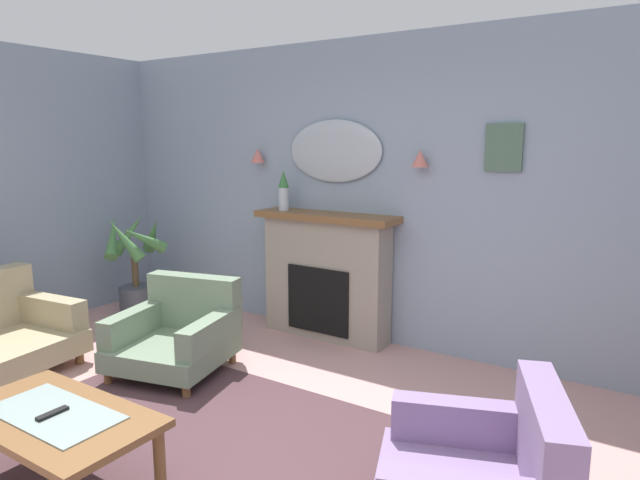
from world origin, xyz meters
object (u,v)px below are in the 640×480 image
Objects in this scene: fireplace at (326,277)px; potted_plant_tall_palm at (135,267)px; wall_sconce_right at (420,158)px; wall_mirror at (334,151)px; armchair_in_corner at (179,332)px; wall_sconce_left at (258,155)px; tv_remote at (53,414)px; armchair_by_coffee_table at (485,473)px; coffee_table at (55,424)px; framed_picture at (504,148)px; mantel_vase_centre at (284,190)px.

fireplace is 2.07m from potted_plant_tall_palm.
wall_mirror is at bearing 176.63° from wall_sconce_right.
potted_plant_tall_palm is at bearing 152.79° from armchair_in_corner.
tv_remote is at bearing -71.21° from wall_sconce_left.
fireplace is 9.71× the size of wall_sconce_left.
armchair_by_coffee_table is at bearing 25.37° from tv_remote.
fireplace reaches higher than coffee_table.
wall_mirror is at bearing 135.63° from armchair_by_coffee_table.
wall_mirror is 3.15m from tv_remote.
wall_mirror reaches higher than coffee_table.
wall_mirror reaches higher than fireplace.
framed_picture reaches higher than wall_sconce_left.
wall_sconce_left is 0.14× the size of armchair_in_corner.
framed_picture is at bearing 104.74° from armchair_by_coffee_table.
tv_remote is (0.96, -2.83, -1.21)m from wall_sconce_left.
framed_picture is (1.50, 0.01, 0.04)m from wall_mirror.
wall_sconce_right is at bearing 121.31° from armchair_by_coffee_table.
framed_picture reaches higher than potted_plant_tall_palm.
wall_sconce_right is 3.17m from tv_remote.
wall_sconce_left reaches higher than fireplace.
armchair_in_corner is at bearing -136.64° from wall_sconce_right.
fireplace is 2.75m from armchair_by_coffee_table.
armchair_in_corner is at bearing 115.10° from coffee_table.
wall_sconce_left is 0.88× the size of tv_remote.
wall_sconce_left reaches higher than armchair_by_coffee_table.
fireplace is at bearing 65.15° from armchair_in_corner.
wall_sconce_right is at bearing -174.73° from framed_picture.
framed_picture is 0.37× the size of armchair_in_corner.
wall_sconce_left and wall_sconce_right have the same top height.
framed_picture is 3.77m from potted_plant_tall_palm.
fireplace is at bearing 3.60° from mantel_vase_centre.
mantel_vase_centre is 0.39× the size of wall_mirror.
wall_mirror is 6.86× the size of wall_sconce_left.
wall_sconce_right is 2.39m from armchair_in_corner.
wall_sconce_right is 0.14× the size of armchair_in_corner.
potted_plant_tall_palm is at bearing 133.81° from coffee_table.
fireplace is 1.91m from framed_picture.
wall_sconce_left is 3.72m from armchair_by_coffee_table.
wall_sconce_left is 0.13× the size of coffee_table.
wall_sconce_left is 0.13× the size of armchair_by_coffee_table.
fireplace is 1.30× the size of armchair_by_coffee_table.
fireplace is 1.24× the size of coffee_table.
mantel_vase_centre is 0.36× the size of armchair_by_coffee_table.
wall_sconce_right is at bearing 12.42° from potted_plant_tall_palm.
armchair_by_coffee_table is at bearing -36.18° from mantel_vase_centre.
wall_sconce_right is at bearing -3.37° from wall_mirror.
tv_remote is at bearing -46.23° from potted_plant_tall_palm.
fireplace is 8.50× the size of tv_remote.
tv_remote is (-1.39, -2.89, -1.30)m from framed_picture.
wall_mirror is 3.16m from coffee_table.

